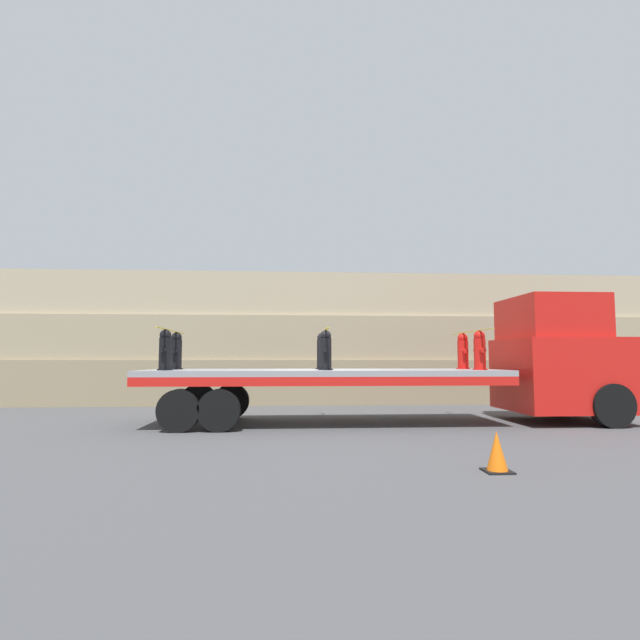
# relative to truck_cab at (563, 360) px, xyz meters

# --- Properties ---
(ground_plane) EXTENTS (120.00, 120.00, 0.00)m
(ground_plane) POSITION_rel_truck_cab_xyz_m (-6.05, 0.00, -1.52)
(ground_plane) COLOR #474749
(rock_cliff) EXTENTS (60.00, 3.30, 4.59)m
(rock_cliff) POSITION_rel_truck_cab_xyz_m (-6.05, 6.35, 0.77)
(rock_cliff) COLOR gray
(rock_cliff) RESTS_ON ground_plane
(truck_cab) EXTENTS (2.74, 2.63, 3.11)m
(truck_cab) POSITION_rel_truck_cab_xyz_m (0.00, 0.00, 0.00)
(truck_cab) COLOR red
(truck_cab) RESTS_ON ground_plane
(flatbed_trailer) EXTENTS (8.55, 2.68, 1.30)m
(flatbed_trailer) POSITION_rel_truck_cab_xyz_m (-6.71, 0.00, -0.48)
(flatbed_trailer) COLOR gray
(flatbed_trailer) RESTS_ON ground_plane
(fire_hydrant_black_near_0) EXTENTS (0.34, 0.51, 0.93)m
(fire_hydrant_black_near_0) POSITION_rel_truck_cab_xyz_m (-9.73, -0.57, 0.23)
(fire_hydrant_black_near_0) COLOR black
(fire_hydrant_black_near_0) RESTS_ON flatbed_trailer
(fire_hydrant_black_far_0) EXTENTS (0.34, 0.51, 0.93)m
(fire_hydrant_black_far_0) POSITION_rel_truck_cab_xyz_m (-9.73, 0.57, 0.23)
(fire_hydrant_black_far_0) COLOR black
(fire_hydrant_black_far_0) RESTS_ON flatbed_trailer
(fire_hydrant_black_near_1) EXTENTS (0.34, 0.51, 0.93)m
(fire_hydrant_black_near_1) POSITION_rel_truck_cab_xyz_m (-6.05, -0.57, 0.23)
(fire_hydrant_black_near_1) COLOR black
(fire_hydrant_black_near_1) RESTS_ON flatbed_trailer
(fire_hydrant_black_far_1) EXTENTS (0.34, 0.51, 0.93)m
(fire_hydrant_black_far_1) POSITION_rel_truck_cab_xyz_m (-6.05, 0.57, 0.23)
(fire_hydrant_black_far_1) COLOR black
(fire_hydrant_black_far_1) RESTS_ON flatbed_trailer
(fire_hydrant_red_near_2) EXTENTS (0.34, 0.51, 0.93)m
(fire_hydrant_red_near_2) POSITION_rel_truck_cab_xyz_m (-2.37, -0.57, 0.23)
(fire_hydrant_red_near_2) COLOR red
(fire_hydrant_red_near_2) RESTS_ON flatbed_trailer
(fire_hydrant_red_far_2) EXTENTS (0.34, 0.51, 0.93)m
(fire_hydrant_red_far_2) POSITION_rel_truck_cab_xyz_m (-2.37, 0.57, 0.23)
(fire_hydrant_red_far_2) COLOR red
(fire_hydrant_red_far_2) RESTS_ON flatbed_trailer
(cargo_strap_rear) EXTENTS (0.05, 2.79, 0.01)m
(cargo_strap_rear) POSITION_rel_truck_cab_xyz_m (-9.73, 0.00, 0.71)
(cargo_strap_rear) COLOR yellow
(cargo_strap_rear) RESTS_ON fire_hydrant_black_near_0
(cargo_strap_middle) EXTENTS (0.05, 2.79, 0.01)m
(cargo_strap_middle) POSITION_rel_truck_cab_xyz_m (-6.05, 0.00, 0.71)
(cargo_strap_middle) COLOR yellow
(cargo_strap_middle) RESTS_ON fire_hydrant_black_near_1
(cargo_strap_front) EXTENTS (0.05, 2.79, 0.01)m
(cargo_strap_front) POSITION_rel_truck_cab_xyz_m (-2.37, 0.00, 0.71)
(cargo_strap_front) COLOR yellow
(cargo_strap_front) RESTS_ON fire_hydrant_red_near_2
(traffic_cone) EXTENTS (0.37, 0.37, 0.56)m
(traffic_cone) POSITION_rel_truck_cab_xyz_m (-4.04, -5.33, -1.25)
(traffic_cone) COLOR black
(traffic_cone) RESTS_ON ground_plane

